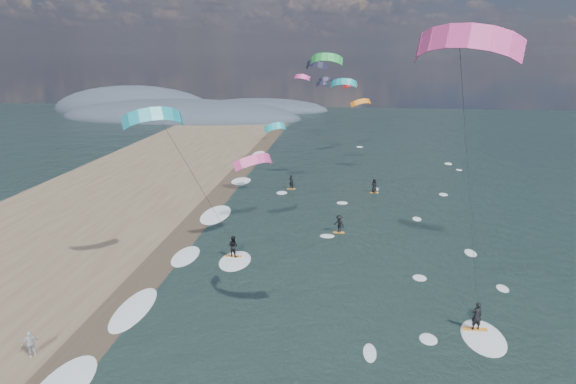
# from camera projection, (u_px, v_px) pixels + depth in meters

# --- Properties ---
(ground) EXTENTS (260.00, 260.00, 0.00)m
(ground) POSITION_uv_depth(u_px,v_px,m) (280.00, 378.00, 26.10)
(ground) COLOR black
(ground) RESTS_ON ground
(wet_sand_strip) EXTENTS (3.00, 240.00, 0.00)m
(wet_sand_strip) POSITION_uv_depth(u_px,v_px,m) (143.00, 282.00, 36.98)
(wet_sand_strip) COLOR #382D23
(wet_sand_strip) RESTS_ON ground
(coastal_hills) EXTENTS (80.00, 41.00, 15.00)m
(coastal_hills) POSITION_uv_depth(u_px,v_px,m) (172.00, 114.00, 133.90)
(coastal_hills) COLOR #3D4756
(coastal_hills) RESTS_ON ground
(kitesurfer_near_a) EXTENTS (8.12, 9.26, 18.60)m
(kitesurfer_near_a) POSITION_uv_depth(u_px,v_px,m) (464.00, 107.00, 22.06)
(kitesurfer_near_a) COLOR orange
(kitesurfer_near_a) RESTS_ON ground
(kitesurfer_near_b) EXTENTS (7.29, 9.19, 14.01)m
(kitesurfer_near_b) POSITION_uv_depth(u_px,v_px,m) (184.00, 162.00, 34.95)
(kitesurfer_near_b) COLOR orange
(kitesurfer_near_b) RESTS_ON ground
(far_kitesurfers) EXTENTS (11.58, 15.77, 1.85)m
(far_kitesurfers) POSITION_uv_depth(u_px,v_px,m) (340.00, 201.00, 53.76)
(far_kitesurfers) COLOR orange
(far_kitesurfers) RESTS_ON ground
(bg_kite_field) EXTENTS (15.34, 73.38, 9.54)m
(bg_kite_field) POSITION_uv_depth(u_px,v_px,m) (324.00, 89.00, 71.28)
(bg_kite_field) COLOR black
(bg_kite_field) RESTS_ON ground
(shoreline_surf) EXTENTS (2.40, 79.40, 0.11)m
(shoreline_surf) POSITION_uv_depth(u_px,v_px,m) (179.00, 257.00, 41.37)
(shoreline_surf) COLOR white
(shoreline_surf) RESTS_ON ground
(beach_walker) EXTENTS (0.97, 0.87, 1.58)m
(beach_walker) POSITION_uv_depth(u_px,v_px,m) (30.00, 344.00, 27.80)
(beach_walker) COLOR #B7B8C2
(beach_walker) RESTS_ON ground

